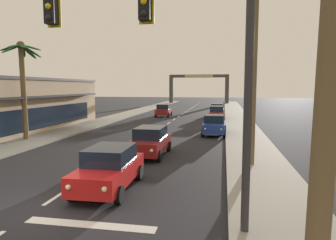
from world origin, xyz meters
TOP-DOWN VIEW (x-y plane):
  - ground_plane at (0.00, 0.00)m, footprint 220.00×220.00m
  - sidewalk_right at (7.80, 20.00)m, footprint 3.20×110.00m
  - sidewalk_left at (-7.80, 20.00)m, footprint 3.20×110.00m
  - lane_markings at (0.42, 19.96)m, footprint 4.28×87.77m
  - traffic_signal_mast at (2.97, -0.47)m, footprint 11.05×0.40m
  - sedan_lead_at_stop_bar at (1.61, 2.55)m, footprint 2.02×4.48m
  - sedan_third_in_queue at (1.79, 8.69)m, footprint 1.97×4.46m
  - sedan_oncoming_far at (-2.08, 32.70)m, footprint 2.04×4.49m
  - sedan_parked_nearest_kerb at (5.26, 17.40)m, footprint 1.98×4.47m
  - sedan_parked_mid_kerb at (5.13, 34.98)m, footprint 2.02×4.48m
  - sedan_parked_far_kerb at (5.17, 29.59)m, footprint 2.00×4.47m
  - palm_left_second at (-8.62, 11.87)m, footprint 3.24×3.06m
  - palm_right_second at (7.39, 7.05)m, footprint 3.57×3.68m
  - storefront_strip_left at (-12.76, 14.93)m, footprint 7.86×23.32m
  - town_gateway_arch at (0.00, 66.26)m, footprint 14.34×0.90m

SIDE VIEW (x-z plane):
  - ground_plane at x=0.00m, z-range 0.00..0.00m
  - lane_markings at x=0.42m, z-range 0.00..0.01m
  - sidewalk_right at x=7.80m, z-range 0.00..0.14m
  - sidewalk_left at x=-7.80m, z-range 0.00..0.14m
  - sedan_lead_at_stop_bar at x=1.61m, z-range 0.01..1.69m
  - sedan_third_in_queue at x=1.79m, z-range 0.01..1.69m
  - sedan_oncoming_far at x=-2.08m, z-range 0.01..1.69m
  - sedan_parked_nearest_kerb at x=5.26m, z-range 0.01..1.69m
  - sedan_parked_mid_kerb at x=5.13m, z-range 0.01..1.69m
  - sedan_parked_far_kerb at x=5.17m, z-range 0.01..1.69m
  - storefront_strip_left at x=-12.76m, z-range 0.00..4.84m
  - town_gateway_arch at x=0.00m, z-range 0.99..7.96m
  - palm_left_second at x=-8.62m, z-range 1.55..8.90m
  - traffic_signal_mast at x=2.97m, z-range 1.74..9.36m
  - palm_right_second at x=7.39m, z-range 2.05..12.20m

